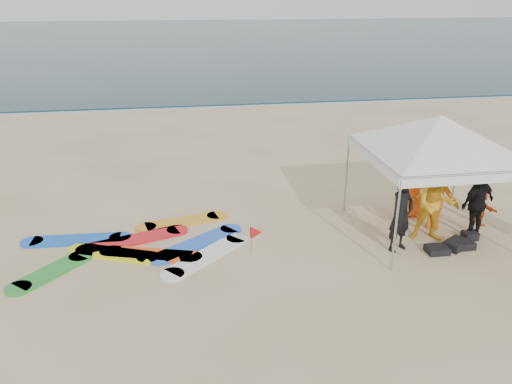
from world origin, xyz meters
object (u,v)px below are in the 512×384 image
object	(u,v)px
person_yellow	(434,204)
person_black_b	(477,203)
person_orange_b	(414,185)
marker_pennant	(256,233)
surfboard_spread	(143,246)
canopy_tent	(442,116)
person_black_a	(401,214)
person_orange_a	(436,196)
person_seated	(481,208)

from	to	relation	value
person_yellow	person_black_b	world-z (taller)	person_yellow
person_orange_b	marker_pennant	size ratio (longest dim) A/B	2.77
marker_pennant	surfboard_spread	distance (m)	2.78
person_black_b	canopy_tent	xyz separation A→B (m)	(-1.07, 0.36, 2.14)
canopy_tent	marker_pennant	distance (m)	5.14
person_black_b	marker_pennant	xyz separation A→B (m)	(-5.53, 0.04, -0.40)
person_black_a	canopy_tent	distance (m)	2.50
surfboard_spread	person_black_b	bearing A→B (deg)	-4.66
person_orange_a	canopy_tent	size ratio (longest dim) A/B	0.39
marker_pennant	person_yellow	bearing A→B (deg)	-1.04
person_black_a	marker_pennant	xyz separation A→B (m)	(-3.35, 0.44, -0.42)
person_seated	canopy_tent	bearing A→B (deg)	82.77
person_yellow	person_black_a	bearing A→B (deg)	-143.67
person_yellow	person_orange_a	bearing A→B (deg)	75.05
person_black_a	person_orange_a	xyz separation A→B (m)	(1.40, 0.98, -0.02)
canopy_tent	person_seated	bearing A→B (deg)	8.03
person_black_a	canopy_tent	size ratio (longest dim) A/B	0.40
marker_pennant	surfboard_spread	size ratio (longest dim) A/B	0.12
person_orange_b	person_seated	bearing A→B (deg)	146.80
person_black_a	surfboard_spread	size ratio (longest dim) A/B	0.35
surfboard_spread	marker_pennant	bearing A→B (deg)	-13.12
person_black_b	canopy_tent	world-z (taller)	canopy_tent
person_orange_a	marker_pennant	distance (m)	4.80
person_black_b	person_orange_b	world-z (taller)	person_black_b
person_orange_b	person_seated	world-z (taller)	person_orange_b
person_black_a	marker_pennant	bearing A→B (deg)	146.65
person_yellow	person_seated	size ratio (longest dim) A/B	2.05
canopy_tent	marker_pennant	bearing A→B (deg)	-175.91
person_yellow	surfboard_spread	distance (m)	7.13
person_black_a	person_seated	bearing A→B (deg)	-6.06
person_black_a	person_yellow	world-z (taller)	person_yellow
person_orange_b	marker_pennant	xyz separation A→B (m)	(-4.53, -1.35, -0.39)
person_black_b	surfboard_spread	size ratio (longest dim) A/B	0.34
person_yellow	person_seated	xyz separation A→B (m)	(1.70, 0.63, -0.49)
person_orange_b	person_seated	distance (m)	1.77
person_black_a	person_yellow	distance (m)	1.07
person_yellow	person_black_b	distance (m)	1.16
canopy_tent	surfboard_spread	xyz separation A→B (m)	(-7.13, 0.30, -3.00)
marker_pennant	surfboard_spread	bearing A→B (deg)	166.88
person_black_a	marker_pennant	world-z (taller)	person_black_a
person_black_a	person_yellow	bearing A→B (deg)	-6.57
person_yellow	canopy_tent	bearing A→B (deg)	94.22
person_black_b	person_seated	size ratio (longest dim) A/B	1.91
person_orange_a	marker_pennant	bearing A→B (deg)	33.44
person_yellow	marker_pennant	xyz separation A→B (m)	(-4.36, 0.08, -0.46)
person_yellow	canopy_tent	world-z (taller)	canopy_tent
surfboard_spread	person_orange_a	bearing A→B (deg)	-0.60
canopy_tent	person_black_b	bearing A→B (deg)	-18.71
person_black_b	person_orange_b	bearing A→B (deg)	-73.89
person_black_a	person_orange_b	size ratio (longest dim) A/B	1.04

